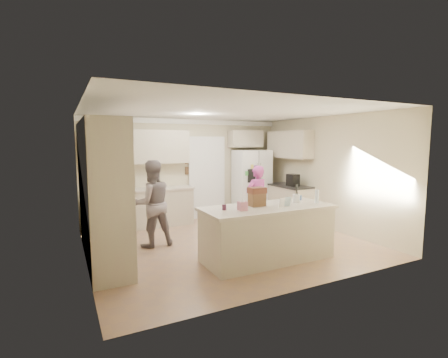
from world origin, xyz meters
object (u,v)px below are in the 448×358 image
coffee_maker (293,180)px  teen_girl (257,199)px  utensil_crock (296,198)px  tissue_box (242,206)px  dollhouse_body (257,200)px  refrigerator (251,183)px  island_base (267,234)px  teen_boy (152,204)px

coffee_maker → teen_girl: size_ratio=0.20×
coffee_maker → utensil_crock: bearing=-127.1°
coffee_maker → teen_girl: bearing=-165.3°
tissue_box → dollhouse_body: (0.40, 0.20, 0.04)m
refrigerator → dollhouse_body: size_ratio=6.92×
coffee_maker → island_base: size_ratio=0.14×
tissue_box → island_base: bearing=10.3°
coffee_maker → tissue_box: bearing=-142.4°
coffee_maker → teen_girl: 1.35m
utensil_crock → tissue_box: (-1.20, -0.15, -0.00)m
coffee_maker → tissue_box: (-2.60, -2.00, -0.07)m
island_base → dollhouse_body: dollhouse_body is taller
teen_girl → refrigerator: bearing=-120.8°
refrigerator → island_base: 3.37m
dollhouse_body → teen_boy: size_ratio=0.16×
tissue_box → dollhouse_body: dollhouse_body is taller
island_base → teen_boy: (-1.58, 1.60, 0.39)m
tissue_box → teen_girl: (1.33, 1.67, -0.25)m
coffee_maker → dollhouse_body: 2.84m
utensil_crock → teen_girl: teen_girl is taller
coffee_maker → utensil_crock: (-1.40, -1.85, -0.07)m
teen_girl → coffee_maker: bearing=-168.9°
teen_girl → teen_boy: bearing=-4.4°
refrigerator → island_base: refrigerator is taller
refrigerator → teen_girl: refrigerator is taller
coffee_maker → tissue_box: size_ratio=2.14×
refrigerator → utensil_crock: refrigerator is taller
island_base → teen_girl: bearing=63.6°
refrigerator → coffee_maker: size_ratio=6.00×
dollhouse_body → coffee_maker: bearing=39.3°
teen_boy → teen_girl: (2.36, -0.04, -0.09)m
refrigerator → island_base: size_ratio=0.82×
tissue_box → teen_girl: 2.15m
island_base → tissue_box: tissue_box is taller
teen_boy → teen_girl: size_ratio=1.12×
utensil_crock → tissue_box: size_ratio=1.07×
tissue_box → teen_boy: size_ratio=0.08×
teen_boy → teen_girl: bearing=175.5°
coffee_maker → utensil_crock: size_ratio=2.00×
coffee_maker → teen_boy: size_ratio=0.18×
island_base → teen_boy: size_ratio=1.32×
coffee_maker → dollhouse_body: (-2.20, -1.80, -0.03)m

